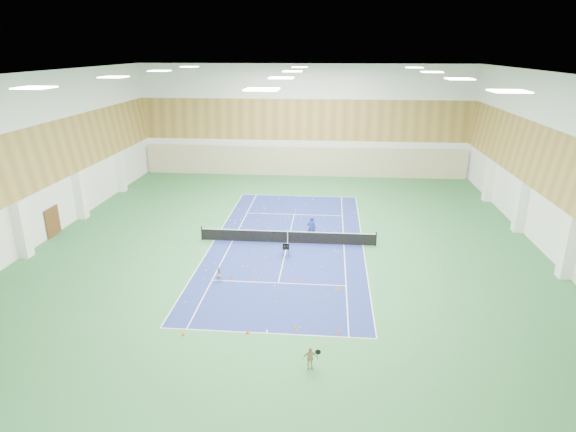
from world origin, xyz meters
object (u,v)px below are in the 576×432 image
Objects in this scene: tennis_net at (288,236)px; ball_cart at (286,250)px; child_court at (220,275)px; coach at (311,228)px; child_apron at (310,358)px.

ball_cart is (0.10, -2.34, -0.13)m from tennis_net.
child_court reaches higher than ball_cart.
coach is at bearing 57.73° from ball_cart.
coach is at bearing 78.14° from child_apron.
tennis_net reaches higher than child_apron.
child_apron is at bearing 90.25° from coach.
ball_cart is (-2.20, 12.11, -0.13)m from child_apron.
coach is at bearing 24.86° from child_court.
tennis_net is at bearing 25.10° from coach.
child_court is 0.89× the size of child_apron.
child_apron reaches higher than ball_cart.
child_court is 1.16× the size of ball_cart.
tennis_net is 14.64m from child_apron.
child_court is at bearing 112.50° from child_apron.
coach is 1.89× the size of child_court.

